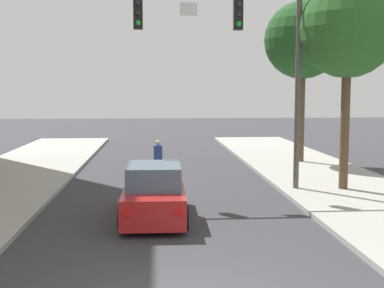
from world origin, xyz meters
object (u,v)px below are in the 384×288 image
at_px(street_tree_second, 348,30).
at_px(street_tree_third, 303,41).
at_px(pedestrian_crossing_road, 158,157).
at_px(traffic_signal_mast, 240,42).
at_px(car_lead_red, 154,194).

distance_m(street_tree_second, street_tree_third, 7.18).
relative_size(pedestrian_crossing_road, street_tree_third, 0.21).
distance_m(pedestrian_crossing_road, street_tree_third, 9.65).
xyz_separation_m(traffic_signal_mast, pedestrian_crossing_road, (-2.88, 3.11, -4.47)).
relative_size(traffic_signal_mast, pedestrian_crossing_road, 4.57).
relative_size(traffic_signal_mast, car_lead_red, 1.76).
height_order(pedestrian_crossing_road, street_tree_third, street_tree_third).
height_order(traffic_signal_mast, street_tree_second, traffic_signal_mast).
height_order(car_lead_red, street_tree_second, street_tree_second).
xyz_separation_m(traffic_signal_mast, street_tree_third, (4.28, 6.93, 0.75)).
height_order(pedestrian_crossing_road, street_tree_second, street_tree_second).
relative_size(traffic_signal_mast, street_tree_third, 0.95).
distance_m(traffic_signal_mast, street_tree_third, 8.19).
bearing_deg(car_lead_red, street_tree_second, 26.07).
bearing_deg(street_tree_third, street_tree_second, -93.89).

